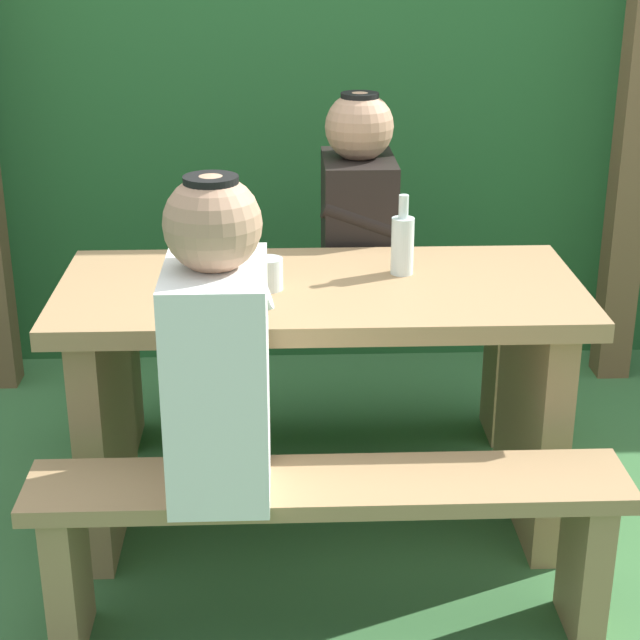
{
  "coord_description": "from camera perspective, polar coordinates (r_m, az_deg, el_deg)",
  "views": [
    {
      "loc": [
        -0.1,
        -2.62,
        1.66
      ],
      "look_at": [
        0.0,
        0.0,
        0.63
      ],
      "focal_mm": 58.4,
      "sensor_mm": 36.0,
      "label": 1
    }
  ],
  "objects": [
    {
      "name": "ground_plane",
      "position": [
        3.1,
        0.0,
        -10.85
      ],
      "size": [
        12.0,
        12.0,
        0.0
      ],
      "primitive_type": "plane",
      "color": "#396C3A"
    },
    {
      "name": "hedge_backdrop",
      "position": [
        4.31,
        -0.87,
        11.64
      ],
      "size": [
        6.4,
        0.84,
        1.84
      ],
      "primitive_type": "cube",
      "color": "#245A2B",
      "rests_on": "ground_plane"
    },
    {
      "name": "pergola_post_right",
      "position": [
        3.88,
        17.06,
        11.48
      ],
      "size": [
        0.12,
        0.12,
        2.09
      ],
      "primitive_type": "cube",
      "color": "brown",
      "rests_on": "ground_plane"
    },
    {
      "name": "picnic_table",
      "position": [
        2.86,
        0.0,
        -2.41
      ],
      "size": [
        1.4,
        0.64,
        0.73
      ],
      "color": "#9E7A51",
      "rests_on": "ground_plane"
    },
    {
      "name": "bench_near",
      "position": [
        2.49,
        0.48,
        -11.15
      ],
      "size": [
        1.4,
        0.24,
        0.44
      ],
      "color": "#9E7A51",
      "rests_on": "ground_plane"
    },
    {
      "name": "bench_far",
      "position": [
        3.41,
        -0.34,
        -1.71
      ],
      "size": [
        1.4,
        0.24,
        0.44
      ],
      "color": "#9E7A51",
      "rests_on": "ground_plane"
    },
    {
      "name": "person_white_shirt",
      "position": [
        2.29,
        -5.64,
        -1.54
      ],
      "size": [
        0.25,
        0.35,
        0.72
      ],
      "color": "white",
      "rests_on": "bench_near"
    },
    {
      "name": "person_black_coat",
      "position": [
        3.27,
        2.11,
        5.65
      ],
      "size": [
        0.25,
        0.35,
        0.72
      ],
      "color": "black",
      "rests_on": "bench_far"
    },
    {
      "name": "drinking_glass",
      "position": [
        2.73,
        -2.83,
        2.54
      ],
      "size": [
        0.08,
        0.08,
        0.08
      ],
      "primitive_type": "cylinder",
      "color": "silver",
      "rests_on": "picnic_table"
    },
    {
      "name": "bottle_left",
      "position": [
        2.84,
        4.54,
        4.22
      ],
      "size": [
        0.06,
        0.06,
        0.22
      ],
      "color": "silver",
      "rests_on": "picnic_table"
    }
  ]
}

